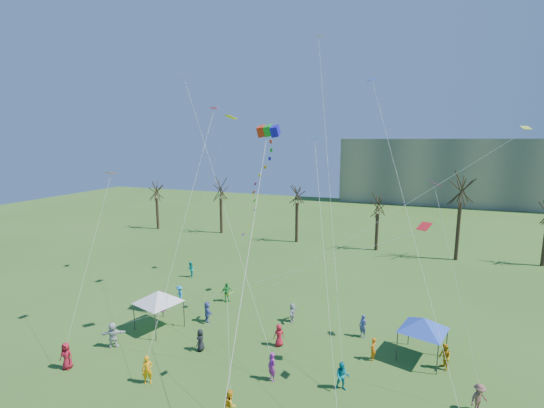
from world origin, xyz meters
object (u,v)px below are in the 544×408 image
at_px(canopy_tent_blue, 424,324).
at_px(distant_building, 476,172).
at_px(big_box_kite, 261,191).
at_px(canopy_tent_white, 158,297).

bearing_deg(canopy_tent_blue, distant_building, 80.35).
bearing_deg(big_box_kite, canopy_tent_white, -162.89).
xyz_separation_m(big_box_kite, canopy_tent_white, (-7.77, -2.39, -8.42)).
xyz_separation_m(big_box_kite, canopy_tent_blue, (11.61, 0.35, -8.56)).
bearing_deg(canopy_tent_white, canopy_tent_blue, 8.07).
bearing_deg(canopy_tent_white, distant_building, 67.04).
relative_size(canopy_tent_white, canopy_tent_blue, 1.05).
height_order(distant_building, big_box_kite, big_box_kite).
distance_m(distant_building, canopy_tent_blue, 73.01).
xyz_separation_m(distant_building, big_box_kite, (-23.82, -72.17, 3.56)).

